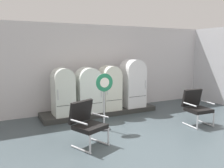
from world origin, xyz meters
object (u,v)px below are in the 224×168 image
(refrigerator_2, at_px, (110,86))
(sign_stand, at_px, (104,102))
(refrigerator_1, at_px, (88,89))
(refrigerator_3, at_px, (133,82))
(armchair_left, at_px, (87,122))
(armchair_right, at_px, (196,106))
(refrigerator_0, at_px, (63,90))

(refrigerator_2, xyz_separation_m, sign_stand, (-0.80, -1.31, -0.17))
(refrigerator_1, bearing_deg, refrigerator_3, 0.71)
(armchair_left, bearing_deg, sign_stand, 44.22)
(refrigerator_1, distance_m, refrigerator_2, 0.74)
(refrigerator_1, xyz_separation_m, refrigerator_2, (0.73, 0.01, 0.03))
(armchair_left, bearing_deg, refrigerator_1, 68.08)
(refrigerator_3, relative_size, armchair_right, 1.63)
(refrigerator_2, distance_m, refrigerator_3, 0.87)
(refrigerator_1, relative_size, armchair_left, 1.42)
(refrigerator_0, distance_m, armchair_right, 3.78)
(refrigerator_1, bearing_deg, sign_stand, -92.67)
(refrigerator_0, distance_m, refrigerator_2, 1.51)
(refrigerator_1, relative_size, sign_stand, 0.94)
(refrigerator_3, bearing_deg, armchair_left, -139.60)
(armchair_left, distance_m, sign_stand, 1.08)
(refrigerator_1, relative_size, armchair_right, 1.42)
(refrigerator_0, bearing_deg, sign_stand, -61.64)
(refrigerator_3, bearing_deg, refrigerator_2, -179.13)
(armchair_right, relative_size, sign_stand, 0.66)
(refrigerator_2, bearing_deg, refrigerator_1, -179.47)
(armchair_left, bearing_deg, refrigerator_0, 88.72)
(armchair_right, xyz_separation_m, sign_stand, (-2.44, 0.74, 0.19))
(sign_stand, bearing_deg, armchair_left, -135.78)
(refrigerator_1, height_order, refrigerator_3, refrigerator_3)
(armchair_right, bearing_deg, sign_stand, 163.12)
(refrigerator_2, bearing_deg, refrigerator_0, 179.39)
(refrigerator_0, bearing_deg, refrigerator_2, -0.61)
(refrigerator_0, bearing_deg, refrigerator_1, -1.69)
(refrigerator_0, xyz_separation_m, refrigerator_1, (0.77, -0.02, -0.02))
(refrigerator_1, xyz_separation_m, sign_stand, (-0.06, -1.30, -0.14))
(armchair_right, distance_m, sign_stand, 2.55)
(refrigerator_3, bearing_deg, refrigerator_0, 179.93)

